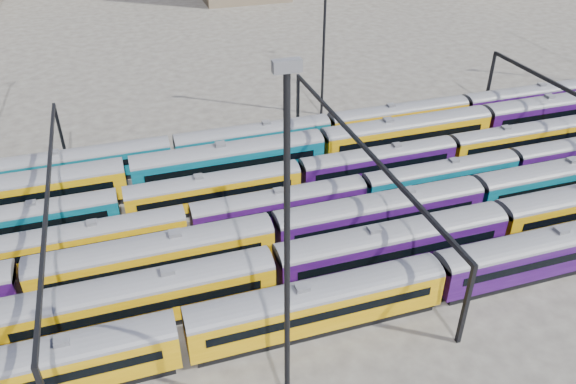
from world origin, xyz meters
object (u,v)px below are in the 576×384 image
object	(u,v)px
rake_2	(20,280)
mast_2	(287,257)
rake_0	(544,249)
rake_1	(274,267)

from	to	relation	value
rake_2	mast_2	distance (m)	27.16
rake_0	rake_2	bearing A→B (deg)	167.36
rake_1	rake_2	bearing A→B (deg)	166.41
rake_1	mast_2	bearing A→B (deg)	-102.47
rake_0	mast_2	distance (m)	29.67
rake_1	mast_2	distance (m)	16.52
rake_0	rake_1	world-z (taller)	rake_1
rake_0	rake_1	distance (m)	24.45
rake_1	rake_2	world-z (taller)	rake_1
rake_0	mast_2	world-z (taller)	mast_2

